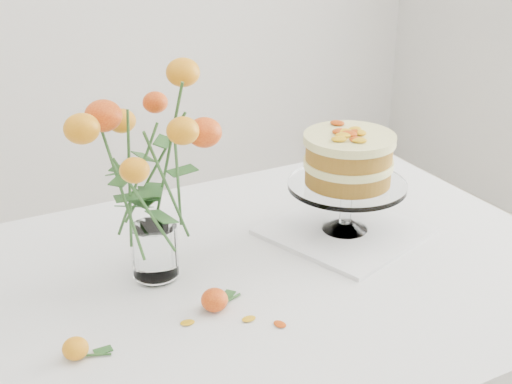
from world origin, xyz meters
TOP-DOWN VIEW (x-y plane):
  - table at (0.00, 0.00)m, footprint 1.43×0.93m
  - napkin at (0.32, 0.06)m, footprint 0.37×0.37m
  - cake_stand at (0.32, 0.06)m, footprint 0.25×0.25m
  - rose_vase at (-0.11, 0.07)m, footprint 0.37×0.37m
  - loose_rose_near at (-0.32, -0.10)m, footprint 0.07×0.05m
  - loose_rose_far at (-0.06, -0.08)m, footprint 0.09×0.05m
  - stray_petal_a at (-0.12, -0.10)m, footprint 0.03×0.02m
  - stray_petal_b at (-0.02, -0.14)m, footprint 0.03×0.02m
  - stray_petal_c at (0.02, -0.18)m, footprint 0.03×0.02m

SIDE VIEW (x-z plane):
  - table at x=0.00m, z-range 0.30..1.05m
  - stray_petal_a at x=-0.12m, z-range 0.76..0.76m
  - stray_petal_b at x=-0.02m, z-range 0.76..0.76m
  - stray_petal_c at x=0.02m, z-range 0.76..0.76m
  - napkin at x=0.32m, z-range 0.76..0.77m
  - loose_rose_near at x=-0.32m, z-range 0.76..0.79m
  - loose_rose_far at x=-0.06m, z-range 0.76..0.80m
  - cake_stand at x=0.32m, z-range 0.80..1.03m
  - rose_vase at x=-0.11m, z-range 0.79..1.24m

